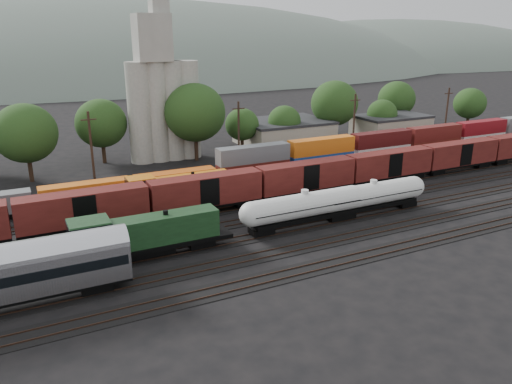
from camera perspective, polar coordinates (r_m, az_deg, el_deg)
name	(u,v)px	position (r m, az deg, el deg)	size (l,w,h in m)	color
ground	(226,225)	(62.37, -3.46, -3.79)	(600.00, 600.00, 0.00)	black
tracks	(226,225)	(62.36, -3.46, -3.75)	(180.00, 33.20, 0.20)	black
green_locomotive	(136,235)	(53.45, -13.53, -4.85)	(18.61, 3.28, 4.92)	black
tank_car_a	(304,207)	(60.90, 5.55, -1.68)	(17.32, 3.10, 4.54)	silver
tank_car_b	(373,195)	(66.86, 13.20, -0.35)	(16.81, 3.01, 4.41)	silver
orange_locomotive	(173,188)	(69.29, -9.50, 0.41)	(17.45, 2.91, 4.36)	black
boxcar_string	(306,176)	(72.14, 5.74, 1.79)	(169.00, 2.90, 4.20)	black
container_wall	(260,165)	(79.51, 0.46, 3.06)	(161.27, 2.60, 5.80)	black
grain_silo	(163,99)	(93.81, -10.61, 10.38)	(13.40, 5.00, 29.00)	#9D9A8F
industrial_sheds	(184,145)	(95.56, -8.26, 5.33)	(119.38, 17.26, 5.10)	#9E937F
tree_band	(127,123)	(91.80, -14.54, 7.63)	(164.20, 20.88, 14.23)	black
utility_poles	(170,143)	(80.48, -9.80, 5.57)	(122.20, 0.36, 12.00)	black
distant_hills	(91,108)	(319.81, -18.30, 9.12)	(860.00, 286.00, 130.00)	#59665B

